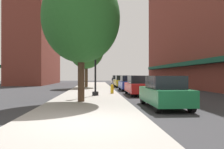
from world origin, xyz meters
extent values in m
plane|color=#2D2D30|center=(4.00, 18.00, 0.00)|extent=(90.00, 90.00, 0.00)
cube|color=gray|center=(0.00, 19.00, 0.06)|extent=(4.80, 50.00, 0.12)
cube|color=brown|center=(15.00, 22.00, 11.36)|extent=(6.00, 40.00, 22.73)
cube|color=#144C38|center=(11.65, 22.00, 3.10)|extent=(0.90, 34.00, 0.50)
cube|color=brown|center=(-11.00, 37.00, 8.96)|extent=(6.00, 18.00, 17.92)
cube|color=#144C38|center=(-14.35, 37.00, 3.10)|extent=(0.90, 15.30, 0.50)
cylinder|color=black|center=(0.41, 10.01, 0.27)|extent=(0.48, 0.48, 0.30)
cylinder|color=black|center=(0.41, 10.01, 3.02)|extent=(0.14, 0.14, 5.20)
sphere|color=silver|center=(0.41, 10.01, 5.80)|extent=(0.44, 0.44, 0.44)
cylinder|color=gold|center=(1.82, 11.84, 0.43)|extent=(0.26, 0.26, 0.62)
sphere|color=gold|center=(1.82, 11.84, 0.79)|extent=(0.24, 0.24, 0.24)
cylinder|color=gold|center=(1.96, 11.84, 0.52)|extent=(0.12, 0.10, 0.10)
cylinder|color=slate|center=(2.05, 14.61, 0.65)|extent=(0.06, 0.06, 1.05)
cube|color=#33383D|center=(2.05, 14.61, 1.30)|extent=(0.14, 0.09, 0.26)
cylinder|color=#4C3823|center=(-0.85, 22.32, 1.80)|extent=(0.40, 0.40, 3.35)
ellipsoid|color=#2D6B28|center=(-0.85, 22.32, 5.23)|extent=(4.68, 4.68, 5.39)
cylinder|color=#422D1E|center=(-0.42, 6.13, 1.75)|extent=(0.40, 0.40, 3.25)
ellipsoid|color=#235B23|center=(-0.42, 6.13, 5.12)|extent=(4.67, 4.67, 5.37)
cylinder|color=black|center=(3.22, 5.60, 0.32)|extent=(0.22, 0.64, 0.64)
cylinder|color=black|center=(4.78, 5.60, 0.32)|extent=(0.22, 0.64, 0.64)
cylinder|color=black|center=(3.22, 2.40, 0.32)|extent=(0.22, 0.64, 0.64)
cylinder|color=black|center=(4.78, 2.40, 0.32)|extent=(0.22, 0.64, 0.64)
cube|color=#196638|center=(4.00, 4.00, 0.64)|extent=(1.80, 4.30, 0.76)
cube|color=black|center=(4.00, 3.85, 1.34)|extent=(1.56, 2.20, 0.64)
cylinder|color=black|center=(3.22, 12.97, 0.32)|extent=(0.22, 0.64, 0.64)
cylinder|color=black|center=(4.78, 12.97, 0.32)|extent=(0.22, 0.64, 0.64)
cylinder|color=black|center=(3.22, 9.77, 0.32)|extent=(0.22, 0.64, 0.64)
cylinder|color=black|center=(4.78, 9.77, 0.32)|extent=(0.22, 0.64, 0.64)
cube|color=red|center=(4.00, 11.37, 0.64)|extent=(1.80, 4.30, 0.76)
cube|color=black|center=(4.00, 11.22, 1.34)|extent=(1.56, 2.20, 0.64)
cylinder|color=black|center=(3.22, 18.99, 0.32)|extent=(0.22, 0.64, 0.64)
cylinder|color=black|center=(4.78, 18.99, 0.32)|extent=(0.22, 0.64, 0.64)
cylinder|color=black|center=(3.22, 15.79, 0.32)|extent=(0.22, 0.64, 0.64)
cylinder|color=black|center=(4.78, 15.79, 0.32)|extent=(0.22, 0.64, 0.64)
cube|color=#1E389E|center=(4.00, 17.39, 0.64)|extent=(1.80, 4.30, 0.76)
cube|color=black|center=(4.00, 17.24, 1.34)|extent=(1.56, 2.20, 0.64)
cylinder|color=black|center=(3.22, 26.03, 0.32)|extent=(0.22, 0.64, 0.64)
cylinder|color=black|center=(4.78, 26.03, 0.32)|extent=(0.22, 0.64, 0.64)
cylinder|color=black|center=(3.22, 22.83, 0.32)|extent=(0.22, 0.64, 0.64)
cylinder|color=black|center=(4.78, 22.83, 0.32)|extent=(0.22, 0.64, 0.64)
cube|color=gold|center=(4.00, 24.43, 0.64)|extent=(1.80, 4.30, 0.76)
cube|color=black|center=(4.00, 24.28, 1.34)|extent=(1.56, 2.20, 0.64)
cylinder|color=black|center=(3.22, 32.64, 0.32)|extent=(0.22, 0.64, 0.64)
cylinder|color=black|center=(4.78, 32.64, 0.32)|extent=(0.22, 0.64, 0.64)
cylinder|color=black|center=(3.22, 29.44, 0.32)|extent=(0.22, 0.64, 0.64)
cylinder|color=black|center=(4.78, 29.44, 0.32)|extent=(0.22, 0.64, 0.64)
cube|color=silver|center=(4.00, 31.04, 0.64)|extent=(1.80, 4.30, 0.76)
cube|color=black|center=(4.00, 30.89, 1.34)|extent=(1.56, 2.20, 0.64)
camera|label=1|loc=(0.52, -7.55, 1.69)|focal=36.44mm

